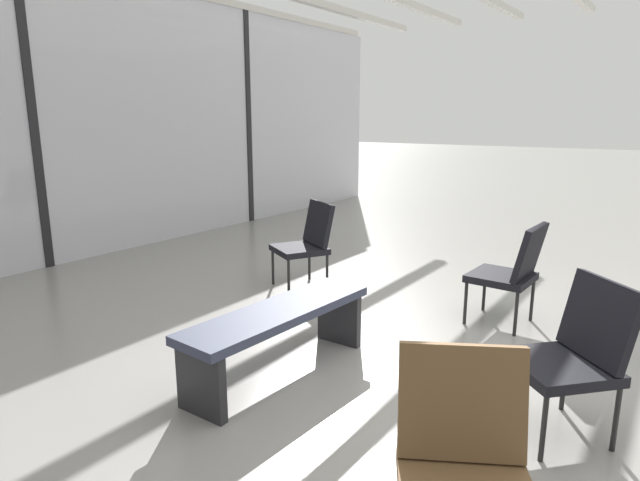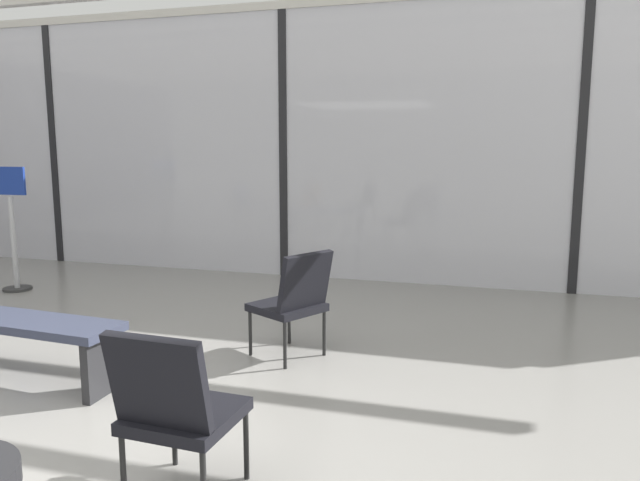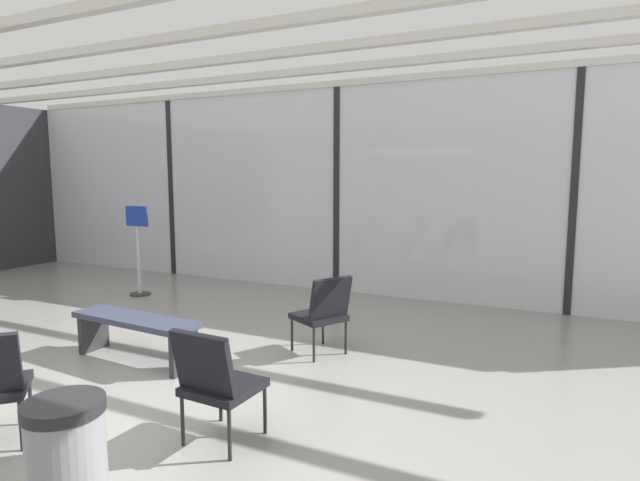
# 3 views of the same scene
# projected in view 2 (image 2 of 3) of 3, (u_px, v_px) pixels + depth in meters

# --- Properties ---
(glass_curtain_wall) EXTENTS (14.00, 0.08, 3.33)m
(glass_curtain_wall) POSITION_uv_depth(u_px,v_px,m) (284.00, 147.00, 7.63)
(glass_curtain_wall) COLOR silver
(glass_curtain_wall) RESTS_ON ground
(window_mullion_0) EXTENTS (0.10, 0.12, 3.33)m
(window_mullion_0) POSITION_uv_depth(u_px,v_px,m) (55.00, 147.00, 8.61)
(window_mullion_0) COLOR black
(window_mullion_0) RESTS_ON ground
(window_mullion_1) EXTENTS (0.10, 0.12, 3.33)m
(window_mullion_1) POSITION_uv_depth(u_px,v_px,m) (284.00, 147.00, 7.63)
(window_mullion_1) COLOR black
(window_mullion_1) RESTS_ON ground
(window_mullion_2) EXTENTS (0.10, 0.12, 3.33)m
(window_mullion_2) POSITION_uv_depth(u_px,v_px,m) (581.00, 147.00, 6.65)
(window_mullion_2) COLOR black
(window_mullion_2) RESTS_ON ground
(parked_airplane) EXTENTS (12.76, 4.01, 4.01)m
(parked_airplane) POSITION_uv_depth(u_px,v_px,m) (344.00, 131.00, 13.05)
(parked_airplane) COLOR silver
(parked_airplane) RESTS_ON ground
(lounge_chair_2) EXTENTS (0.50, 0.55, 0.87)m
(lounge_chair_2) POSITION_uv_depth(u_px,v_px,m) (175.00, 405.00, 2.75)
(lounge_chair_2) COLOR black
(lounge_chair_2) RESTS_ON ground
(lounge_chair_4) EXTENTS (0.69, 0.67, 0.87)m
(lounge_chair_4) POSITION_uv_depth(u_px,v_px,m) (294.00, 298.00, 4.70)
(lounge_chair_4) COLOR black
(lounge_chair_4) RESTS_ON ground
(waiting_bench) EXTENTS (1.52, 0.50, 0.47)m
(waiting_bench) POSITION_uv_depth(u_px,v_px,m) (24.00, 333.00, 4.24)
(waiting_bench) COLOR #33384C
(waiting_bench) RESTS_ON ground
(info_sign) EXTENTS (0.44, 0.32, 1.44)m
(info_sign) POSITION_uv_depth(u_px,v_px,m) (13.00, 233.00, 6.93)
(info_sign) COLOR #333333
(info_sign) RESTS_ON ground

